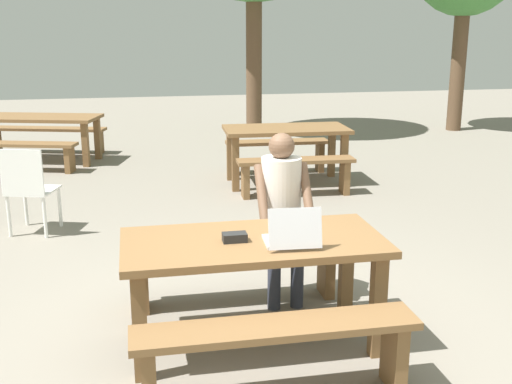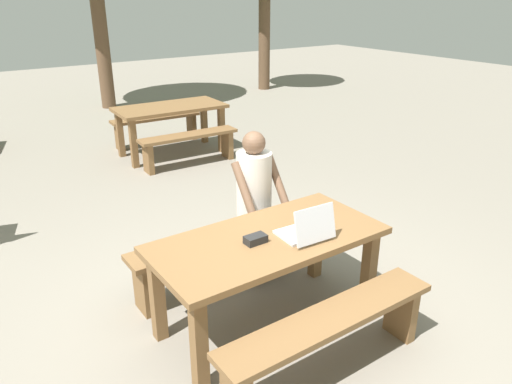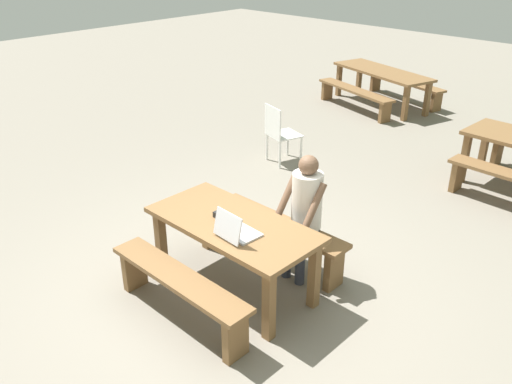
% 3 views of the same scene
% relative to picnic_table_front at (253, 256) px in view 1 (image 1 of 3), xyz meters
% --- Properties ---
extents(ground_plane, '(30.00, 30.00, 0.00)m').
position_rel_picnic_table_front_xyz_m(ground_plane, '(0.00, 0.00, -0.64)').
color(ground_plane, gray).
extents(picnic_table_front, '(1.72, 0.83, 0.75)m').
position_rel_picnic_table_front_xyz_m(picnic_table_front, '(0.00, 0.00, 0.00)').
color(picnic_table_front, brown).
rests_on(picnic_table_front, ground).
extents(bench_near, '(1.65, 0.30, 0.48)m').
position_rel_picnic_table_front_xyz_m(bench_near, '(0.00, -0.69, -0.28)').
color(bench_near, brown).
rests_on(bench_near, ground).
extents(bench_far, '(1.65, 0.30, 0.48)m').
position_rel_picnic_table_front_xyz_m(bench_far, '(0.00, 0.69, -0.28)').
color(bench_far, brown).
rests_on(bench_far, ground).
extents(laptop, '(0.35, 0.34, 0.27)m').
position_rel_picnic_table_front_xyz_m(laptop, '(0.22, -0.17, 0.18)').
color(laptop, silver).
rests_on(laptop, picnic_table_front).
extents(small_pouch, '(0.16, 0.09, 0.06)m').
position_rel_picnic_table_front_xyz_m(small_pouch, '(-0.13, -0.02, 0.14)').
color(small_pouch, black).
rests_on(small_pouch, picnic_table_front).
extents(person_seated, '(0.42, 0.41, 1.33)m').
position_rel_picnic_table_front_xyz_m(person_seated, '(0.35, 0.65, 0.15)').
color(person_seated, '#333847').
rests_on(person_seated, ground).
extents(plastic_chair, '(0.55, 0.55, 0.92)m').
position_rel_picnic_table_front_xyz_m(plastic_chair, '(-1.81, 2.72, -0.15)').
color(plastic_chair, white).
rests_on(plastic_chair, ground).
extents(picnic_table_mid, '(2.32, 1.34, 0.72)m').
position_rel_picnic_table_front_xyz_m(picnic_table_mid, '(-2.32, 6.42, -0.02)').
color(picnic_table_mid, brown).
rests_on(picnic_table_mid, ground).
extents(bench_mid_south, '(1.98, 0.83, 0.43)m').
position_rel_picnic_table_front_xyz_m(bench_mid_south, '(-2.51, 5.77, -0.31)').
color(bench_mid_south, brown).
rests_on(bench_mid_south, ground).
extents(bench_mid_north, '(1.98, 0.83, 0.43)m').
position_rel_picnic_table_front_xyz_m(bench_mid_north, '(-2.14, 7.07, -0.31)').
color(bench_mid_north, brown).
rests_on(bench_mid_north, ground).
extents(picnic_table_rear, '(1.67, 0.87, 0.76)m').
position_rel_picnic_table_front_xyz_m(picnic_table_rear, '(1.27, 4.30, 0.00)').
color(picnic_table_rear, brown).
rests_on(picnic_table_rear, ground).
extents(bench_rear_south, '(1.49, 0.36, 0.47)m').
position_rel_picnic_table_front_xyz_m(bench_rear_south, '(1.24, 3.66, -0.29)').
color(bench_rear_south, brown).
rests_on(bench_rear_south, ground).
extents(bench_rear_north, '(1.49, 0.36, 0.47)m').
position_rel_picnic_table_front_xyz_m(bench_rear_north, '(1.30, 4.93, -0.29)').
color(bench_rear_north, brown).
rests_on(bench_rear_north, ground).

